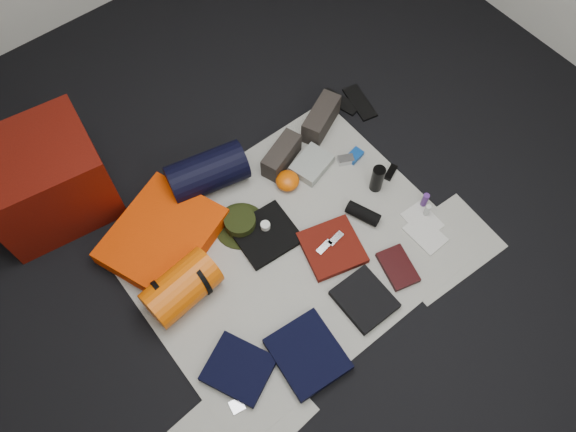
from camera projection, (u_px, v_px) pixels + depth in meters
floor at (289, 250)px, 3.00m from camera, size 4.50×4.50×0.02m
newspaper_mat at (289, 249)px, 2.98m from camera, size 1.60×1.30×0.01m
newspaper_sheet_front_left at (244, 421)px, 2.58m from camera, size 0.61×0.44×0.00m
newspaper_sheet_front_right at (442, 247)px, 2.99m from camera, size 0.60×0.43×0.00m
red_cabinet at (45, 180)px, 2.90m from camera, size 0.66×0.58×0.50m
sleeping_pad at (163, 236)px, 2.96m from camera, size 0.71×0.65×0.11m
stuff_sack at (182, 288)px, 2.76m from camera, size 0.39×0.26×0.22m
sack_strap_left at (164, 300)px, 2.73m from camera, size 0.02×0.22×0.22m
sack_strap_right at (198, 276)px, 2.79m from camera, size 0.03×0.22×0.22m
navy_duffel at (207, 172)px, 3.08m from camera, size 0.47×0.31×0.23m
boonie_brim at (241, 226)px, 3.04m from camera, size 0.30×0.30×0.01m
boonie_crown at (240, 222)px, 3.01m from camera, size 0.17×0.17×0.07m
hiking_boot_left at (281, 155)px, 3.18m from camera, size 0.30×0.19×0.14m
hiking_boot_right at (321, 119)px, 3.30m from camera, size 0.32×0.23×0.15m
flip_flop_left at (340, 102)px, 3.45m from camera, size 0.16×0.26×0.01m
flip_flop_right at (360, 103)px, 3.45m from camera, size 0.16×0.29×0.02m
trousers_navy_a at (239, 369)px, 2.66m from camera, size 0.36×0.38×0.05m
trousers_navy_b at (308, 354)px, 2.69m from camera, size 0.33×0.37×0.05m
trousers_charcoal at (364, 299)px, 2.83m from camera, size 0.25×0.28×0.04m
black_tshirt at (266, 234)px, 3.00m from camera, size 0.33×0.31×0.03m
red_shirt at (332, 248)px, 2.96m from camera, size 0.36×0.36×0.04m
orange_stuff_sack at (287, 181)px, 3.13m from camera, size 0.17×0.17×0.09m
first_aid_pouch at (312, 164)px, 3.20m from camera, size 0.26×0.22×0.06m
water_bottle at (377, 179)px, 3.08m from camera, size 0.08×0.08×0.18m
speaker at (363, 214)px, 3.04m from camera, size 0.14×0.20×0.07m
compact_camera at (346, 160)px, 3.23m from camera, size 0.10×0.09×0.04m
cyan_case at (355, 156)px, 3.24m from camera, size 0.11×0.08×0.03m
toiletry_purple at (425, 200)px, 3.06m from camera, size 0.04×0.04×0.10m
toiletry_clear at (427, 210)px, 3.04m from camera, size 0.04×0.04×0.09m
paperback_book at (398, 267)px, 2.91m from camera, size 0.20×0.26×0.03m
map_booklet at (425, 234)px, 3.02m from camera, size 0.15×0.22×0.01m
map_printout at (422, 220)px, 3.06m from camera, size 0.16×0.20×0.01m
sunglasses at (391, 172)px, 3.19m from camera, size 0.11×0.08×0.03m
key_cluster at (237, 406)px, 2.60m from camera, size 0.07×0.07×0.01m
tape_roll at (265, 226)px, 2.99m from camera, size 0.05×0.05×0.04m
energy_bar_a at (324, 247)px, 2.94m from camera, size 0.10×0.05×0.01m
energy_bar_b at (336, 239)px, 2.96m from camera, size 0.10×0.05×0.01m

